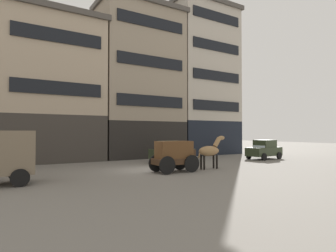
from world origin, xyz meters
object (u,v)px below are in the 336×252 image
object	(u,v)px
cargo_wagon	(175,154)
draft_horse	(210,151)
sedan_dark	(264,150)
sedan_light	(172,152)

from	to	relation	value
cargo_wagon	draft_horse	xyz separation A→B (m)	(2.95, -0.00, 0.12)
cargo_wagon	sedan_dark	size ratio (longest dim) A/B	0.77
draft_horse	sedan_light	size ratio (longest dim) A/B	0.62
cargo_wagon	sedan_light	distance (m)	5.91
cargo_wagon	draft_horse	bearing A→B (deg)	-0.03
draft_horse	sedan_dark	xyz separation A→B (m)	(9.14, 2.90, -0.36)
cargo_wagon	sedan_dark	distance (m)	12.43
cargo_wagon	draft_horse	world-z (taller)	draft_horse
draft_horse	sedan_dark	world-z (taller)	draft_horse
sedan_light	cargo_wagon	bearing A→B (deg)	-120.71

